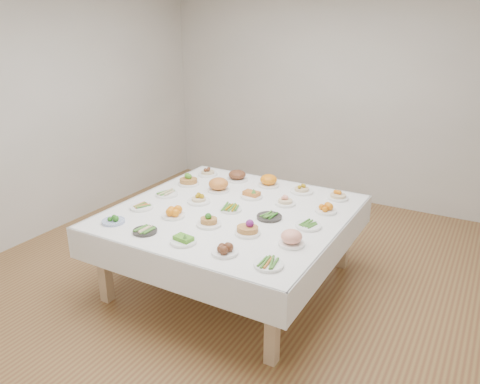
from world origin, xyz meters
The scene contains 27 objects.
room_envelope centered at (0.00, 0.00, 1.83)m, with size 5.02×5.02×2.81m.
display_table centered at (0.00, -0.24, 0.68)m, with size 2.03×2.03×0.75m.
dish_0 centered at (-0.74, -0.97, 0.78)m, with size 0.19×0.19×0.08m.
dish_1 centered at (-0.38, -0.99, 0.77)m, with size 0.20×0.20×0.05m.
dish_2 centered at (0.01, -0.99, 0.78)m, with size 0.21×0.21×0.08m.
dish_3 centered at (0.38, -0.98, 0.79)m, with size 0.20×0.20×0.09m.
dish_4 centered at (0.75, -0.99, 0.77)m, with size 0.21×0.21×0.05m.
dish_5 centered at (-0.74, -0.61, 0.77)m, with size 0.21×0.21×0.05m.
dish_6 centered at (-0.37, -0.62, 0.80)m, with size 0.21×0.21×0.10m.
dish_7 centered at (0.00, -0.62, 0.80)m, with size 0.21×0.21×0.12m.
dish_8 centered at (0.37, -0.60, 0.82)m, with size 0.22×0.21×0.14m.
dish_9 centered at (0.75, -0.61, 0.80)m, with size 0.20×0.20×0.11m.
dish_10 centered at (-0.75, -0.23, 0.77)m, with size 0.22×0.22×0.05m.
dish_11 centered at (-0.37, -0.23, 0.80)m, with size 0.22×0.22×0.11m.
dish_12 centered at (-0.01, -0.25, 0.77)m, with size 0.20×0.20×0.05m.
dish_13 centered at (0.38, -0.23, 0.77)m, with size 0.22×0.22×0.05m.
dish_14 centered at (0.74, -0.23, 0.77)m, with size 0.21×0.21×0.05m.
dish_15 centered at (-0.75, 0.14, 0.82)m, with size 0.24×0.23×0.14m.
dish_16 centered at (-0.37, 0.13, 0.81)m, with size 0.22×0.22×0.13m.
dish_17 centered at (0.00, 0.14, 0.80)m, with size 0.21×0.21×0.10m.
dish_18 centered at (0.37, 0.13, 0.80)m, with size 0.19×0.19×0.10m.
dish_19 centered at (0.76, 0.15, 0.78)m, with size 0.19×0.19×0.08m.
dish_20 centered at (-0.75, 0.50, 0.81)m, with size 0.21×0.21×0.12m.
dish_21 centered at (-0.38, 0.51, 0.81)m, with size 0.24×0.24×0.13m.
dish_22 centered at (0.00, 0.52, 0.82)m, with size 0.21×0.21×0.14m.
dish_23 centered at (0.37, 0.51, 0.80)m, with size 0.23×0.23×0.12m.
dish_24 centered at (0.75, 0.52, 0.80)m, with size 0.20×0.20×0.10m.
Camera 1 is at (2.01, -3.62, 2.39)m, focal length 35.00 mm.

